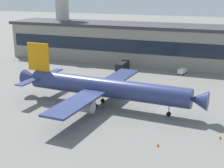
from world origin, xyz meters
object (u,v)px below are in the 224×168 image
at_px(baggage_tug, 182,71).
at_px(fuel_truck, 123,66).
at_px(airliner, 103,87).
at_px(traffic_cone_0, 220,137).
at_px(traffic_cone_1, 158,145).
at_px(control_tower, 62,5).

xyz_separation_m(baggage_tug, fuel_truck, (-21.55, -3.22, 0.80)).
bearing_deg(fuel_truck, airliner, -78.24).
bearing_deg(fuel_truck, traffic_cone_0, -51.38).
bearing_deg(traffic_cone_1, baggage_tug, 94.90).
distance_m(control_tower, traffic_cone_0, 104.04).
bearing_deg(control_tower, traffic_cone_0, -42.74).
height_order(control_tower, traffic_cone_1, control_tower).
bearing_deg(baggage_tug, control_tower, 162.36).
bearing_deg(traffic_cone_0, fuel_truck, 128.62).
height_order(traffic_cone_0, traffic_cone_1, traffic_cone_0).
height_order(fuel_truck, traffic_cone_0, fuel_truck).
distance_m(airliner, fuel_truck, 38.59).
bearing_deg(airliner, control_tower, 127.01).
height_order(airliner, traffic_cone_0, airliner).
bearing_deg(traffic_cone_1, fuel_truck, 115.78).
distance_m(fuel_truck, traffic_cone_0, 60.36).
bearing_deg(traffic_cone_1, traffic_cone_0, 35.00).
distance_m(fuel_truck, traffic_cone_1, 61.03).
relative_size(baggage_tug, traffic_cone_1, 5.89).
height_order(airliner, traffic_cone_1, airliner).
relative_size(fuel_truck, traffic_cone_0, 11.45).
bearing_deg(control_tower, traffic_cone_1, -50.39).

